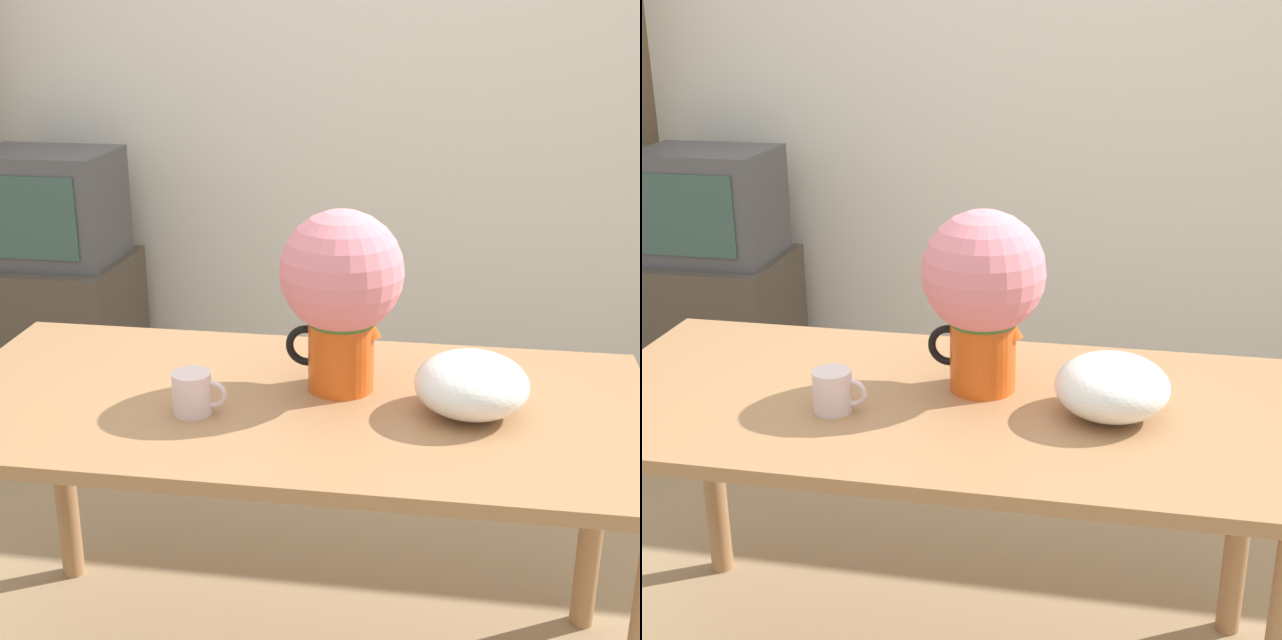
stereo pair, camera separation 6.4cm
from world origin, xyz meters
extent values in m
cube|color=silver|center=(0.00, 1.93, 1.30)|extent=(8.00, 0.05, 2.60)
cube|color=#A3754C|center=(0.00, 0.06, 0.71)|extent=(1.51, 0.73, 0.03)
cylinder|color=#A3754C|center=(-0.69, 0.37, 0.35)|extent=(0.06, 0.06, 0.70)
cylinder|color=#A3754C|center=(0.70, 0.37, 0.35)|extent=(0.06, 0.06, 0.70)
cylinder|color=#E05619|center=(0.09, 0.13, 0.81)|extent=(0.14, 0.14, 0.17)
cone|color=#E05619|center=(0.15, 0.13, 0.87)|extent=(0.05, 0.05, 0.04)
torus|color=black|center=(0.02, 0.13, 0.82)|extent=(0.09, 0.02, 0.09)
sphere|color=#3D7033|center=(0.09, 0.13, 0.95)|extent=(0.20, 0.20, 0.20)
sphere|color=pink|center=(0.09, 0.13, 0.99)|extent=(0.26, 0.26, 0.26)
cylinder|color=silver|center=(-0.19, -0.04, 0.77)|extent=(0.08, 0.08, 0.09)
torus|color=silver|center=(-0.15, -0.04, 0.77)|extent=(0.06, 0.01, 0.06)
ellipsoid|color=white|center=(0.37, 0.04, 0.79)|extent=(0.23, 0.23, 0.13)
cube|color=#4C4238|center=(-1.23, 1.53, 0.28)|extent=(0.56, 0.52, 0.57)
cube|color=#4C4C51|center=(-1.23, 1.53, 0.78)|extent=(0.51, 0.40, 0.43)
cube|color=#33514C|center=(-1.23, 1.33, 0.78)|extent=(0.40, 0.01, 0.31)
camera|label=1|loc=(0.32, -1.63, 1.52)|focal=50.00mm
camera|label=2|loc=(0.38, -1.62, 1.52)|focal=50.00mm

